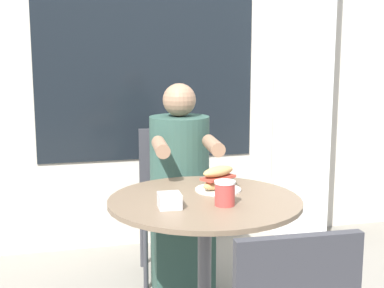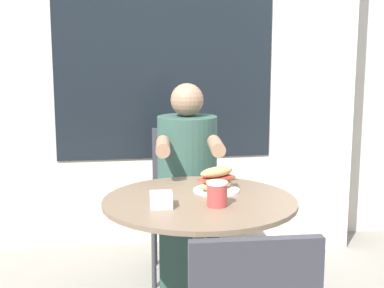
% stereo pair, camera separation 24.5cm
% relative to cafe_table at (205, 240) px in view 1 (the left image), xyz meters
% --- Properties ---
extents(storefront_wall, '(8.00, 0.09, 2.80)m').
position_rel_cafe_table_xyz_m(storefront_wall, '(-0.00, 1.46, 0.87)').
color(storefront_wall, beige).
rests_on(storefront_wall, ground_plane).
extents(lattice_pillar, '(0.30, 0.30, 2.40)m').
position_rel_cafe_table_xyz_m(lattice_pillar, '(1.06, 1.26, 0.67)').
color(lattice_pillar, silver).
rests_on(lattice_pillar, ground_plane).
extents(cafe_table, '(0.83, 0.83, 0.71)m').
position_rel_cafe_table_xyz_m(cafe_table, '(0.00, 0.00, 0.00)').
color(cafe_table, brown).
rests_on(cafe_table, ground_plane).
extents(diner_chair, '(0.42, 0.42, 0.87)m').
position_rel_cafe_table_xyz_m(diner_chair, '(0.04, 0.94, -0.01)').
color(diner_chair, '#333338').
rests_on(diner_chair, ground_plane).
extents(seated_diner, '(0.37, 0.59, 1.17)m').
position_rel_cafe_table_xyz_m(seated_diner, '(0.03, 0.59, -0.02)').
color(seated_diner, '#2D4C42').
rests_on(seated_diner, ground_plane).
extents(sandwich_on_plate, '(0.21, 0.21, 0.11)m').
position_rel_cafe_table_xyz_m(sandwich_on_plate, '(0.10, 0.12, 0.23)').
color(sandwich_on_plate, white).
rests_on(sandwich_on_plate, cafe_table).
extents(drink_cup, '(0.09, 0.09, 0.10)m').
position_rel_cafe_table_xyz_m(drink_cup, '(0.05, -0.11, 0.23)').
color(drink_cup, '#B73D38').
rests_on(drink_cup, cafe_table).
extents(napkin_box, '(0.09, 0.09, 0.06)m').
position_rel_cafe_table_xyz_m(napkin_box, '(-0.17, -0.09, 0.21)').
color(napkin_box, silver).
rests_on(napkin_box, cafe_table).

